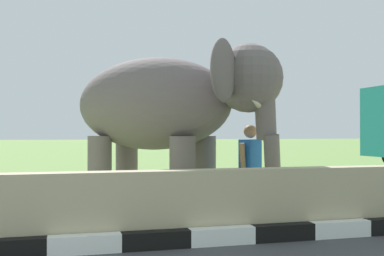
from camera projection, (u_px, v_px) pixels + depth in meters
barrier_parapet at (159, 207)px, 6.52m from camera, size 28.00×0.36×1.00m
elephant at (169, 107)px, 8.68m from camera, size 3.90×3.75×3.02m
person_handler at (250, 167)px, 8.34m from camera, size 0.56×0.47×1.66m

